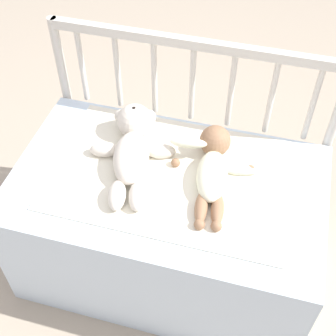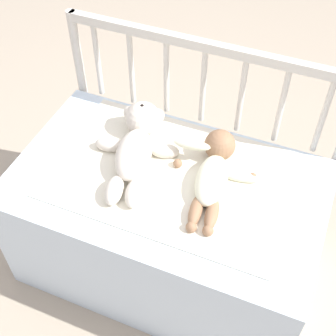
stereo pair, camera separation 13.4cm
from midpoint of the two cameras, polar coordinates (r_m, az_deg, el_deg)
The scene contains 6 objects.
ground_plane at distance 2.07m, azimuth 1.77°, elevation -11.27°, with size 12.00×12.00×0.00m, color tan.
crib_mattress at distance 1.85m, azimuth 1.96°, elevation -7.06°, with size 1.11×0.66×0.53m.
crib_rail at distance 1.83m, azimuth 6.28°, elevation 7.87°, with size 1.11×0.04×0.88m.
blanket at distance 1.66m, azimuth 2.86°, elevation -0.97°, with size 0.84×0.56×0.01m.
teddy_bear at distance 1.70m, azimuth -1.61°, elevation 2.89°, with size 0.32×0.46×0.14m.
baby at distance 1.64m, azimuth 7.94°, elevation -0.39°, with size 0.33×0.43×0.11m.
Camera 2 is at (0.41, -0.99, 1.77)m, focal length 50.00 mm.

